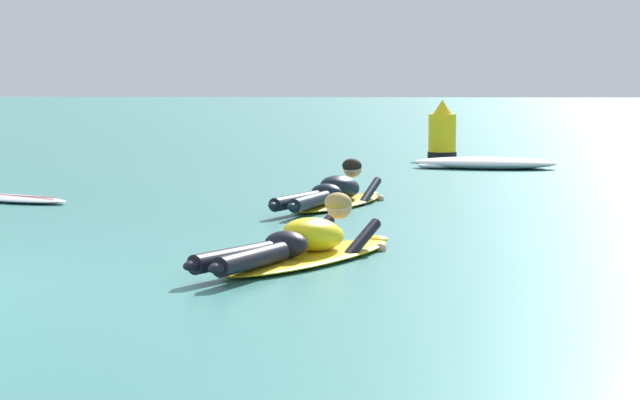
% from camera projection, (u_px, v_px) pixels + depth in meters
% --- Properties ---
extents(ground_plane, '(120.00, 120.00, 0.00)m').
position_uv_depth(ground_plane, '(136.00, 173.00, 17.59)').
color(ground_plane, '#387A75').
extents(surfer_near, '(1.49, 2.51, 0.53)m').
position_uv_depth(surfer_near, '(304.00, 245.00, 9.24)').
color(surfer_near, yellow).
rests_on(surfer_near, ground).
extents(surfer_far, '(1.16, 2.51, 0.53)m').
position_uv_depth(surfer_far, '(334.00, 194.00, 13.12)').
color(surfer_far, yellow).
rests_on(surfer_far, ground).
extents(drifting_surfboard, '(1.91, 1.21, 0.16)m').
position_uv_depth(drifting_surfboard, '(0.00, 198.00, 13.78)').
color(drifting_surfboard, silver).
rests_on(drifting_surfboard, ground).
extents(whitewater_front, '(2.22, 1.00, 0.18)m').
position_uv_depth(whitewater_front, '(485.00, 163.00, 18.49)').
color(whitewater_front, white).
rests_on(whitewater_front, ground).
extents(channel_marker_buoy, '(0.49, 0.49, 1.00)m').
position_uv_depth(channel_marker_buoy, '(442.00, 135.00, 20.61)').
color(channel_marker_buoy, yellow).
rests_on(channel_marker_buoy, ground).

